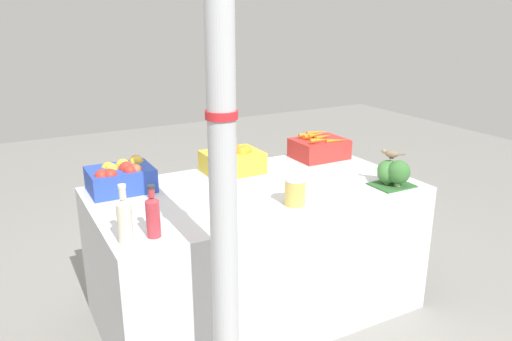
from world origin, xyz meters
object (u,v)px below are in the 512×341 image
apple_crate (121,176)px  sparrow_bird (391,154)px  pickle_jar (295,191)px  broccoli_pile (392,173)px  carrot_crate (319,148)px  support_pole (222,117)px  juice_bottle_cloudy (125,219)px  juice_bottle_ruby (153,215)px  orange_crate (233,159)px

apple_crate → sparrow_bird: bearing=-25.0°
pickle_jar → sparrow_bird: size_ratio=1.24×
broccoli_pile → pickle_jar: (-0.63, 0.02, -0.00)m
carrot_crate → broccoli_pile: (0.03, -0.65, 0.01)m
pickle_jar → apple_crate: bearing=138.8°
support_pole → juice_bottle_cloudy: size_ratio=10.36×
juice_bottle_cloudy → pickle_jar: (0.86, 0.02, -0.04)m
juice_bottle_cloudy → apple_crate: bearing=77.5°
pickle_jar → support_pole: bearing=-145.6°
juice_bottle_ruby → pickle_jar: (0.74, 0.02, -0.03)m
apple_crate → orange_crate: (0.68, 0.00, -0.00)m
apple_crate → juice_bottle_ruby: bearing=-92.0°
orange_crate → juice_bottle_cloudy: 1.05m
orange_crate → apple_crate: bearing=-179.7°
broccoli_pile → pickle_jar: 0.63m
orange_crate → broccoli_pile: 0.93m
carrot_crate → sparrow_bird: bearing=-87.4°
carrot_crate → juice_bottle_cloudy: 1.59m
apple_crate → carrot_crate: (1.31, 0.00, -0.01)m
juice_bottle_ruby → pickle_jar: juice_bottle_ruby is taller
orange_crate → sparrow_bird: bearing=-43.4°
support_pole → sparrow_bird: (1.20, 0.40, -0.40)m
broccoli_pile → apple_crate: bearing=154.5°
juice_bottle_ruby → pickle_jar: bearing=1.6°
broccoli_pile → juice_bottle_ruby: bearing=-179.9°
broccoli_pile → sparrow_bird: (-0.01, 0.02, 0.10)m
juice_bottle_cloudy → pickle_jar: juice_bottle_cloudy is taller
support_pole → pickle_jar: size_ratio=18.90×
juice_bottle_cloudy → orange_crate: bearing=38.4°
juice_bottle_ruby → sparrow_bird: (1.36, 0.02, 0.08)m
carrot_crate → sparrow_bird: sparrow_bird is taller
broccoli_pile → carrot_crate: bearing=93.0°
sparrow_bird → support_pole: bearing=70.6°
carrot_crate → apple_crate: bearing=-179.8°
pickle_jar → juice_bottle_cloudy: bearing=-178.7°
pickle_jar → orange_crate: bearing=93.6°
carrot_crate → broccoli_pile: 0.65m
juice_bottle_ruby → pickle_jar: 0.74m
juice_bottle_ruby → orange_crate: bearing=42.9°
apple_crate → juice_bottle_ruby: juice_bottle_ruby is taller
orange_crate → juice_bottle_cloudy: juice_bottle_cloudy is taller
orange_crate → carrot_crate: bearing=0.0°
support_pole → broccoli_pile: size_ratio=12.19×
broccoli_pile → sparrow_bird: 0.11m
juice_bottle_cloudy → support_pole: bearing=-53.1°
support_pole → juice_bottle_ruby: support_pole is taller
apple_crate → juice_bottle_ruby: size_ratio=1.43×
pickle_jar → sparrow_bird: 0.64m
juice_bottle_ruby → pickle_jar: size_ratio=1.66×
carrot_crate → broccoli_pile: bearing=-87.0°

